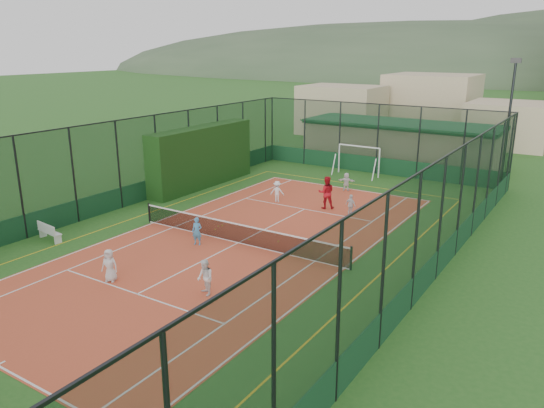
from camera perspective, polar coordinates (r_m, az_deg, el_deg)
The scene contains 17 objects.
ground at distance 25.13m, azimuth -3.66°, elevation -4.21°, with size 300.00×300.00×0.00m, color #265A1F.
court_slab at distance 25.13m, azimuth -3.66°, elevation -4.20°, with size 11.17×23.97×0.01m, color #C1482A.
tennis_net at distance 24.95m, azimuth -3.68°, elevation -3.08°, with size 11.67×0.12×1.06m, color black, non-canonical shape.
perimeter_fence at distance 24.36m, azimuth -3.77°, elevation 1.29°, with size 18.12×34.12×5.00m, color black, non-canonical shape.
floodlight_ne at distance 36.19m, azimuth 24.02°, elevation 7.59°, with size 0.60×0.26×8.25m, color black, non-canonical shape.
clubhouse at distance 43.82m, azimuth 13.66°, elevation 6.51°, with size 15.20×7.20×3.15m, color tan, non-canonical shape.
hedge_left at distance 35.15m, azimuth -7.53°, elevation 5.07°, with size 1.35×8.99×3.93m, color black.
white_bench at distance 27.43m, azimuth -22.79°, elevation -2.72°, with size 1.60×0.44×0.90m, color white, non-canonical shape.
futsal_goal_far at distance 38.57m, azimuth 9.30°, elevation 4.62°, with size 3.23×0.94×2.08m, color white, non-canonical shape.
child_near_left at distance 21.87m, azimuth -17.07°, elevation -6.33°, with size 0.65×0.42×1.33m, color silver.
child_near_mid at distance 24.90m, azimuth -8.07°, elevation -2.92°, with size 0.48×0.31×1.31m, color #4591C5.
child_near_right at distance 19.94m, azimuth -7.21°, elevation -7.87°, with size 0.68×0.53×1.39m, color white.
child_far_left at distance 31.44m, azimuth 0.57°, elevation 1.36°, with size 0.82×0.47×1.27m, color white.
child_far_right at distance 29.17m, azimuth 8.47°, elevation -0.13°, with size 0.70×0.29×1.20m, color silver.
child_far_back at distance 34.28m, azimuth 8.00°, elevation 2.41°, with size 1.09×0.35×1.17m, color white.
coach at distance 30.24m, azimuth 5.86°, elevation 1.25°, with size 0.91×0.71×1.88m, color #B3131E.
tennis_balls at distance 26.03m, azimuth -1.98°, elevation -3.34°, with size 5.64×1.63×0.07m.
Camera 1 is at (14.00, -18.86, 8.94)m, focal length 35.00 mm.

